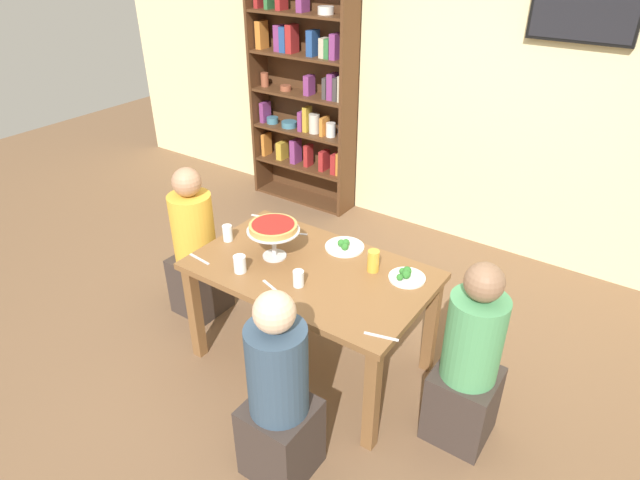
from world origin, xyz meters
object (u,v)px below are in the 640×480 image
beer_glass_amber_tall (373,261)px  diner_head_west (196,253)px  television (585,9)px  cutlery_knife_far (272,287)px  bookshelf (304,92)px  cutlery_fork_far (263,217)px  diner_near_right (279,401)px  cutlery_fork_near (294,233)px  water_glass_clear_spare (228,233)px  cutlery_spare_fork (200,259)px  deep_dish_pizza_stand (273,230)px  salad_plate_near_diner (406,276)px  salad_plate_far_diner (344,246)px  diner_head_east (468,368)px  water_glass_clear_far (298,278)px  cutlery_knife_near (381,337)px  water_glass_clear_near (240,264)px  dining_table (311,282)px

beer_glass_amber_tall → diner_head_west: bearing=-171.8°
television → cutlery_knife_far: size_ratio=4.04×
bookshelf → cutlery_fork_far: bookshelf is taller
diner_near_right → cutlery_fork_near: (-0.68, 1.05, 0.25)m
water_glass_clear_spare → cutlery_spare_fork: bearing=-86.7°
deep_dish_pizza_stand → cutlery_fork_far: 0.57m
salad_plate_near_diner → salad_plate_far_diner: (-0.48, 0.09, -0.00)m
salad_plate_near_diner → water_glass_clear_spare: water_glass_clear_spare is taller
television → bookshelf: bearing=-177.6°
cutlery_spare_fork → television: bearing=65.1°
television → beer_glass_amber_tall: television is taller
salad_plate_near_diner → salad_plate_far_diner: 0.49m
diner_head_west → beer_glass_amber_tall: (1.34, 0.19, 0.32)m
diner_head_east → salad_plate_near_diner: bearing=-24.6°
water_glass_clear_far → cutlery_knife_near: water_glass_clear_far is taller
water_glass_clear_near → water_glass_clear_far: water_glass_clear_near is taller
dining_table → cutlery_spare_fork: size_ratio=8.04×
bookshelf → water_glass_clear_near: (1.17, -2.28, -0.34)m
cutlery_fork_near → cutlery_fork_far: (-0.32, 0.06, 0.00)m
salad_plate_near_diner → water_glass_clear_near: water_glass_clear_near is taller
cutlery_knife_near → television: bearing=71.3°
diner_head_west → television: bearing=48.8°
television → diner_head_west: (-1.85, -2.11, -1.55)m
salad_plate_far_diner → water_glass_clear_spare: 0.77m
dining_table → salad_plate_far_diner: salad_plate_far_diner is taller
bookshelf → cutlery_spare_fork: (0.87, -2.32, -0.39)m
water_glass_clear_near → water_glass_clear_far: (0.38, 0.08, -0.00)m
diner_head_east → cutlery_fork_near: size_ratio=6.39×
diner_head_east → cutlery_fork_near: bearing=-12.0°
water_glass_clear_near → cutlery_fork_far: water_glass_clear_near is taller
diner_head_west → water_glass_clear_spare: bearing=-5.3°
dining_table → cutlery_knife_far: size_ratio=8.04×
salad_plate_near_diner → beer_glass_amber_tall: size_ratio=1.59×
deep_dish_pizza_stand → cutlery_knife_near: deep_dish_pizza_stand is taller
salad_plate_far_diner → cutlery_knife_far: size_ratio=1.40×
diner_head_west → bookshelf: bearing=103.5°
dining_table → salad_plate_near_diner: bearing=23.3°
water_glass_clear_spare → cutlery_knife_near: size_ratio=0.60×
water_glass_clear_near → cutlery_spare_fork: 0.31m
dining_table → bookshelf: bearing=126.7°
diner_head_west → salad_plate_far_diner: size_ratio=4.56×
salad_plate_far_diner → salad_plate_near_diner: bearing=-10.2°
deep_dish_pizza_stand → cutlery_fork_near: deep_dish_pizza_stand is taller
water_glass_clear_spare → cutlery_knife_far: water_glass_clear_spare is taller
salad_plate_near_diner → beer_glass_amber_tall: beer_glass_amber_tall is taller
diner_head_east → cutlery_fork_far: (-1.70, 0.35, 0.25)m
dining_table → water_glass_clear_far: 0.24m
television → diner_head_east: (0.21, -2.11, -1.55)m
salad_plate_near_diner → water_glass_clear_far: size_ratio=2.22×
cutlery_knife_near → cutlery_fork_near: bearing=134.4°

